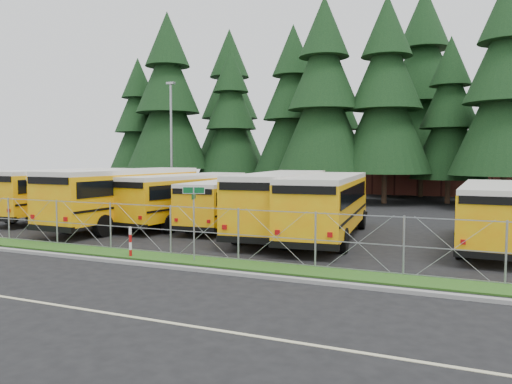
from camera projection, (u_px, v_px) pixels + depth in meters
ground at (205, 252)px, 20.47m from camera, size 120.00×120.00×0.00m
curb at (162, 266)px, 17.64m from camera, size 50.00×0.25×0.12m
grass_verge at (183, 259)px, 18.92m from camera, size 50.00×1.40×0.06m
road_lane_line at (56, 305)px, 13.16m from camera, size 50.00×0.12×0.01m
chainlink_fence at (192, 231)px, 19.49m from camera, size 44.00×0.10×2.00m
brick_building at (433, 165)px, 54.44m from camera, size 22.00×10.00×6.00m
bus_0 at (70, 194)px, 31.85m from camera, size 2.95×11.96×3.13m
bus_1 at (102, 197)px, 31.31m from camera, size 3.16×10.86×2.81m
bus_2 at (130, 198)px, 28.01m from camera, size 3.35×12.41×3.23m
bus_3 at (189, 200)px, 28.81m from camera, size 3.73×11.30×2.91m
bus_4 at (229, 204)px, 27.93m from camera, size 3.12×10.09×2.60m
bus_5 at (283, 204)px, 25.05m from camera, size 4.06×12.17×3.13m
bus_6 at (328, 207)px, 23.70m from camera, size 3.91×11.90×3.06m
bus_east at (493, 216)px, 21.33m from camera, size 2.85×10.65×2.77m
street_sign at (194, 208)px, 18.48m from camera, size 0.81×0.53×2.81m
striped_bollard at (130, 242)px, 19.38m from camera, size 0.11×0.11×1.20m
light_standard at (171, 138)px, 41.77m from camera, size 0.70×0.35×10.14m
conifer_0 at (139, 126)px, 53.94m from camera, size 6.59×6.59×14.57m
conifer_1 at (168, 104)px, 50.76m from camera, size 8.40×8.40×18.58m
conifer_2 at (231, 122)px, 51.02m from camera, size 6.75×6.75×14.92m
conifer_3 at (293, 112)px, 47.85m from camera, size 7.48×7.48×16.54m
conifer_4 at (324, 100)px, 42.60m from camera, size 7.95×7.95×17.57m
conifer_5 at (386, 100)px, 41.55m from camera, size 7.84×7.84×17.33m
conifer_6 at (449, 120)px, 41.72m from camera, size 6.31×6.31×13.96m
conifer_7 at (506, 91)px, 36.39m from camera, size 7.86×7.86×17.38m
conifer_10 at (230, 111)px, 56.29m from camera, size 8.25×8.25×18.25m
conifer_11 at (334, 123)px, 50.96m from camera, size 6.71×6.71×14.83m
conifer_12 at (423, 93)px, 48.54m from camera, size 9.20×9.20×20.34m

